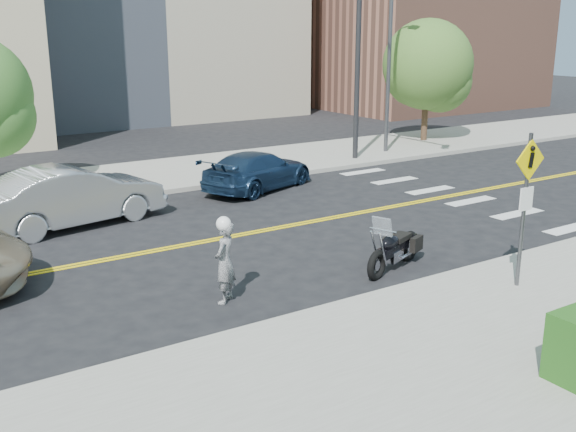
% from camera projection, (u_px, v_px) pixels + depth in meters
% --- Properties ---
extents(ground_plane, '(120.00, 120.00, 0.00)m').
position_uv_depth(ground_plane, '(185.00, 245.00, 16.12)').
color(ground_plane, black).
rests_on(ground_plane, ground).
extents(sidewalk_near, '(60.00, 5.00, 0.15)m').
position_uv_depth(sidewalk_near, '(397.00, 371.00, 10.05)').
color(sidewalk_near, '#9E9B91').
rests_on(sidewalk_near, ground_plane).
extents(sidewalk_far, '(60.00, 5.00, 0.15)m').
position_uv_depth(sidewalk_far, '(88.00, 184.00, 22.14)').
color(sidewalk_far, '#9E9B91').
rests_on(sidewalk_far, ground_plane).
extents(building_right, '(14.00, 12.00, 12.00)m').
position_uv_depth(building_right, '(414.00, 13.00, 44.33)').
color(building_right, '#8C5947').
rests_on(building_right, ground_plane).
extents(lamp_post, '(0.16, 0.16, 8.00)m').
position_uv_depth(lamp_post, '(389.00, 51.00, 26.57)').
color(lamp_post, '#4C4C51').
rests_on(lamp_post, sidewalk_far).
extents(traffic_light, '(0.28, 4.50, 7.00)m').
position_uv_depth(traffic_light, '(374.00, 38.00, 24.22)').
color(traffic_light, black).
rests_on(traffic_light, sidewalk_far).
extents(pedestrian_sign, '(0.78, 0.08, 3.00)m').
position_uv_depth(pedestrian_sign, '(526.00, 196.00, 12.72)').
color(pedestrian_sign, '#4C4C51').
rests_on(pedestrian_sign, sidewalk_near).
extents(motorcyclist, '(0.68, 0.66, 1.68)m').
position_uv_depth(motorcyclist, '(225.00, 260.00, 12.57)').
color(motorcyclist, '#BCBBC0').
rests_on(motorcyclist, ground).
extents(motorcycle, '(2.22, 1.39, 1.30)m').
position_uv_depth(motorcycle, '(395.00, 240.00, 14.39)').
color(motorcycle, black).
rests_on(motorcycle, ground).
extents(parked_car_silver, '(5.03, 2.54, 1.58)m').
position_uv_depth(parked_car_silver, '(72.00, 196.00, 17.55)').
color(parked_car_silver, '#A0A2A7').
rests_on(parked_car_silver, ground).
extents(parked_car_blue, '(4.60, 3.18, 1.24)m').
position_uv_depth(parked_car_blue, '(258.00, 170.00, 21.55)').
color(parked_car_blue, navy).
rests_on(parked_car_blue, ground).
extents(tree_far_b, '(3.95, 3.95, 5.45)m').
position_uv_depth(tree_far_b, '(428.00, 65.00, 29.49)').
color(tree_far_b, '#382619').
rests_on(tree_far_b, ground).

